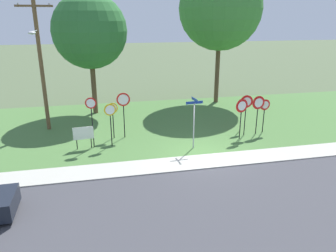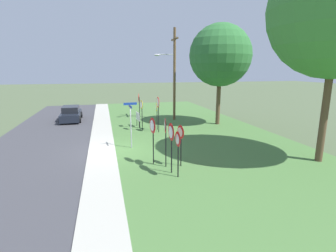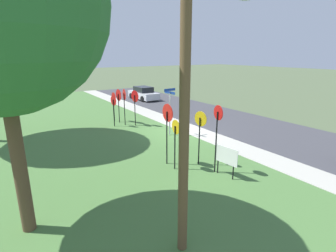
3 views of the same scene
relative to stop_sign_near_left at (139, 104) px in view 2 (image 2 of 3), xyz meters
name	(u,v)px [view 2 (image 2 of 3)]	position (x,y,z in m)	size (l,w,h in m)	color
ground_plane	(115,151)	(5.67, -2.28, -2.06)	(160.00, 160.00, 0.00)	#4C5B3D
road_asphalt	(29,157)	(5.67, -7.08, -2.05)	(44.00, 6.40, 0.01)	#3D3D42
sidewalk_strip	(102,151)	(5.67, -3.08, -2.03)	(44.00, 1.60, 0.06)	#ADAA9E
grass_median	(207,144)	(5.67, 3.72, -2.04)	(44.00, 12.00, 0.04)	#477038
stop_sign_near_left	(139,104)	(0.00, 0.00, 0.00)	(0.61, 0.13, 2.85)	black
stop_sign_near_right	(142,109)	(0.99, 0.06, -0.27)	(0.66, 0.13, 2.43)	black
stop_sign_far_left	(157,111)	(1.17, 1.24, -0.47)	(0.61, 0.11, 2.18)	black
stop_sign_far_center	(158,107)	(1.82, 1.22, 0.00)	(0.79, 0.09, 2.75)	black
yield_sign_near_left	(180,136)	(9.11, 0.79, -0.45)	(0.68, 0.16, 2.12)	black
yield_sign_near_right	(152,130)	(8.50, -0.50, -0.19)	(0.80, 0.17, 2.44)	black
yield_sign_far_left	(171,136)	(9.86, 0.10, -0.22)	(0.83, 0.12, 2.41)	black
yield_sign_far_right	(178,144)	(10.40, 0.27, -0.44)	(0.69, 0.11, 2.14)	black
yield_sign_center	(165,130)	(9.03, 0.03, -0.13)	(0.76, 0.13, 2.52)	black
street_name_post	(131,121)	(5.39, -1.26, -0.32)	(0.96, 0.81, 2.84)	#9EA0A8
utility_pole	(173,71)	(-2.87, 3.68, 2.60)	(2.10, 2.07, 8.55)	brown
notice_board	(138,117)	(-0.52, -0.06, -1.18)	(1.10, 0.16, 1.25)	black
oak_tree_left	(220,55)	(0.11, 7.02, 3.95)	(5.28, 5.28, 8.62)	brown
parked_hatchback_near	(71,114)	(-4.99, -5.93, -1.41)	(4.45, 1.97, 1.39)	black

